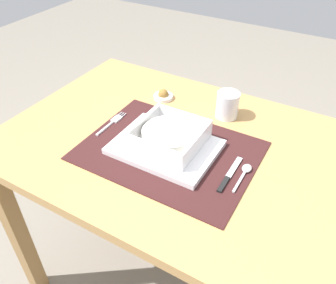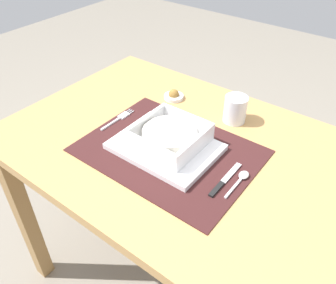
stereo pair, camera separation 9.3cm
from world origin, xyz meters
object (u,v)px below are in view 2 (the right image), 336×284
Objects in this scene: butter_knife at (224,181)px; drinking_glass at (235,110)px; fork at (120,118)px; spoon at (242,178)px; dining_table at (178,169)px; porridge_bowl at (169,136)px; condiment_saucer at (174,96)px.

drinking_glass is (-0.11, 0.26, 0.03)m from butter_knife.
fork is 1.25× the size of spoon.
butter_knife reaches higher than fork.
butter_knife is at bearing -130.39° from spoon.
dining_table is 0.24m from fork.
condiment_saucer is (-0.15, 0.22, -0.03)m from porridge_bowl.
butter_knife is 0.42m from condiment_saucer.
butter_knife is (-0.03, -0.04, -0.00)m from spoon.
condiment_saucer is (-0.16, 0.18, 0.11)m from dining_table.
spoon is 0.26m from drinking_glass.
porridge_bowl is 0.27m from condiment_saucer.
spoon reaches higher than dining_table.
condiment_saucer is (-0.22, -0.01, -0.03)m from drinking_glass.
drinking_glass reaches higher than spoon.
drinking_glass reaches higher than porridge_bowl.
butter_knife is at bearing -19.59° from dining_table.
drinking_glass is 1.26× the size of condiment_saucer.
fork is at bearing -143.59° from drinking_glass.
drinking_glass reaches higher than condiment_saucer.
butter_knife is 1.74× the size of drinking_glass.
porridge_bowl is 2.14× the size of drinking_glass.
dining_table is at bearing -49.87° from condiment_saucer.
fork is at bearing 174.58° from porridge_bowl.
fork is 0.40m from butter_knife.
condiment_saucer is at bearing 149.00° from spoon.
dining_table is 0.27m from condiment_saucer.
butter_knife is (0.18, -0.06, 0.11)m from dining_table.
dining_table is 7.42× the size of fork.
spoon reaches higher than butter_knife.
fork is 0.95× the size of butter_knife.
dining_table is 15.50× the size of condiment_saucer.
spoon is at bearing 1.40° from fork.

